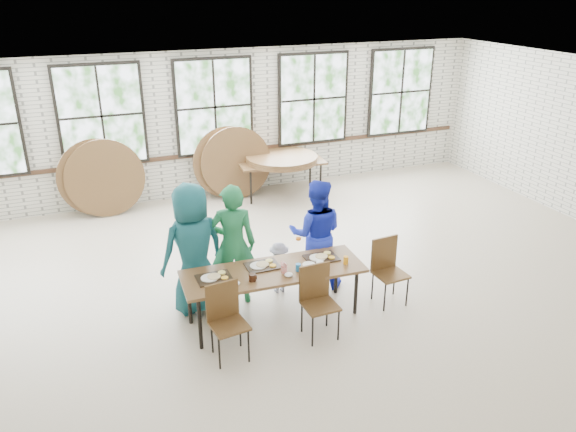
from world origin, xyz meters
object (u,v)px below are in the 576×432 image
at_px(dining_table, 274,273).
at_px(storage_table, 282,164).
at_px(chair_near_left, 226,314).
at_px(chair_near_right, 317,295).

height_order(dining_table, storage_table, same).
bearing_deg(storage_table, dining_table, -108.12).
distance_m(chair_near_left, chair_near_right, 1.21).
bearing_deg(chair_near_right, dining_table, 127.04).
bearing_deg(dining_table, chair_near_left, -144.64).
bearing_deg(chair_near_right, chair_near_left, 178.88).
relative_size(chair_near_left, storage_table, 0.51).
bearing_deg(chair_near_right, storage_table, 72.65).
height_order(chair_near_left, storage_table, chair_near_left).
relative_size(dining_table, storage_table, 1.32).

